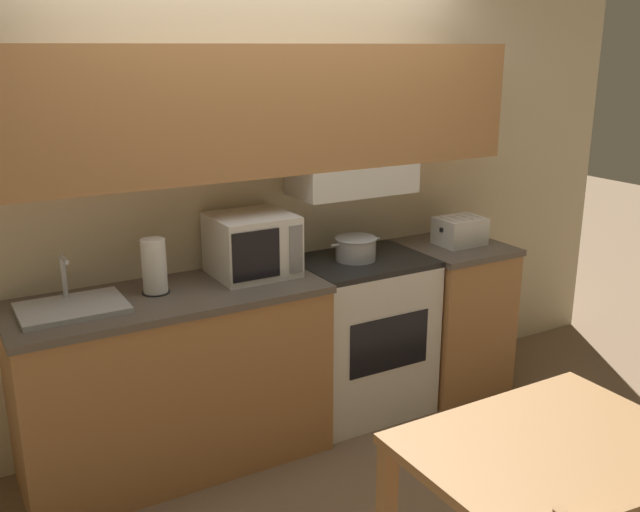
{
  "coord_description": "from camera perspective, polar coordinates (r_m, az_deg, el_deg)",
  "views": [
    {
      "loc": [
        -1.62,
        -3.45,
        2.06
      ],
      "look_at": [
        0.05,
        -0.55,
        1.06
      ],
      "focal_mm": 40.0,
      "sensor_mm": 36.0,
      "label": 1
    }
  ],
  "objects": [
    {
      "name": "sink_basin",
      "position": [
        3.39,
        -19.23,
        -3.84
      ],
      "size": [
        0.47,
        0.34,
        0.23
      ],
      "color": "#B7BABF",
      "rests_on": "lower_counter_main"
    },
    {
      "name": "dining_table",
      "position": [
        2.64,
        18.18,
        -16.49
      ],
      "size": [
        0.97,
        0.74,
        0.78
      ],
      "color": "#9E7042",
      "rests_on": "ground_plane"
    },
    {
      "name": "stove_range",
      "position": [
        4.13,
        3.31,
        -6.33
      ],
      "size": [
        0.72,
        0.56,
        0.91
      ],
      "color": "white",
      "rests_on": "ground_plane"
    },
    {
      "name": "toaster",
      "position": [
        4.33,
        11.12,
        2.0
      ],
      "size": [
        0.28,
        0.21,
        0.16
      ],
      "color": "white",
      "rests_on": "lower_counter_right_stub"
    },
    {
      "name": "paper_towel_roll",
      "position": [
        3.48,
        -13.12,
        -0.82
      ],
      "size": [
        0.13,
        0.13,
        0.27
      ],
      "color": "black",
      "rests_on": "lower_counter_main"
    },
    {
      "name": "microwave",
      "position": [
        3.68,
        -5.45,
        0.91
      ],
      "size": [
        0.41,
        0.38,
        0.32
      ],
      "color": "white",
      "rests_on": "lower_counter_main"
    },
    {
      "name": "lower_counter_right_stub",
      "position": [
        4.48,
        10.4,
        -4.7
      ],
      "size": [
        0.56,
        0.61,
        0.91
      ],
      "color": "#B27A47",
      "rests_on": "ground_plane"
    },
    {
      "name": "wall_back",
      "position": [
        3.81,
        -4.15,
        7.87
      ],
      "size": [
        5.19,
        0.38,
        2.55
      ],
      "color": "beige",
      "rests_on": "ground_plane"
    },
    {
      "name": "lower_counter_main",
      "position": [
        3.67,
        -11.62,
        -9.71
      ],
      "size": [
        1.52,
        0.61,
        0.91
      ],
      "color": "#B27A47",
      "rests_on": "ground_plane"
    },
    {
      "name": "ground_plane",
      "position": [
        4.33,
        -4.28,
        -11.89
      ],
      "size": [
        16.0,
        16.0,
        0.0
      ],
      "primitive_type": "plane",
      "color": "#7F664C"
    },
    {
      "name": "cooking_pot",
      "position": [
        3.94,
        2.87,
        0.67
      ],
      "size": [
        0.31,
        0.24,
        0.13
      ],
      "color": "#B7BABF",
      "rests_on": "stove_range"
    }
  ]
}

